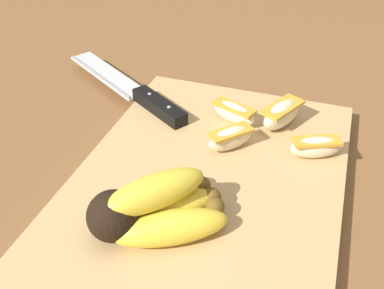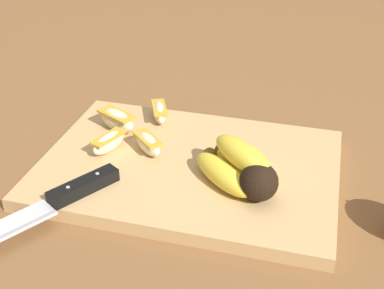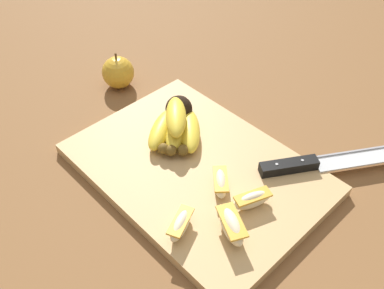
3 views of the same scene
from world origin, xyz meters
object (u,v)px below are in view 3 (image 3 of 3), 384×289
apple_wedge_near (220,182)px  apple_wedge_far (252,200)px  chefs_knife (315,163)px  apple_wedge_middle (231,225)px  apple_wedge_extra (181,224)px  whole_apple (118,72)px  banana_bunch (176,124)px

apple_wedge_near → apple_wedge_far: (-0.06, -0.01, -0.00)m
chefs_knife → apple_wedge_far: apple_wedge_far is taller
apple_wedge_middle → apple_wedge_near: bearing=-36.0°
apple_wedge_extra → whole_apple: 0.42m
chefs_knife → apple_wedge_near: bearing=64.1°
banana_bunch → apple_wedge_middle: banana_bunch is taller
whole_apple → apple_wedge_extra: bearing=156.1°
apple_wedge_near → chefs_knife: bearing=-115.9°
chefs_knife → whole_apple: bearing=11.0°
apple_wedge_extra → chefs_knife: bearing=-103.2°
banana_bunch → chefs_knife: bearing=-152.6°
banana_bunch → apple_wedge_near: bearing=165.1°
apple_wedge_far → apple_wedge_middle: bearing=100.7°
apple_wedge_middle → whole_apple: size_ratio=0.91×
apple_wedge_far → whole_apple: bearing=-7.9°
apple_wedge_far → whole_apple: 0.43m
chefs_knife → apple_wedge_middle: bearing=88.3°
banana_bunch → whole_apple: 0.22m
chefs_knife → apple_wedge_far: size_ratio=3.82×
chefs_knife → apple_wedge_extra: size_ratio=3.93×
chefs_knife → banana_bunch: bearing=27.4°
banana_bunch → whole_apple: same height
apple_wedge_middle → apple_wedge_extra: (0.05, 0.05, -0.00)m
apple_wedge_far → whole_apple: (0.42, -0.06, -0.00)m
apple_wedge_near → whole_apple: 0.37m
apple_wedge_extra → whole_apple: (0.38, -0.17, -0.00)m
whole_apple → apple_wedge_near: bearing=169.3°
apple_wedge_middle → apple_wedge_extra: 0.07m
banana_bunch → whole_apple: (0.22, -0.03, -0.01)m
apple_wedge_near → whole_apple: size_ratio=0.73×
banana_bunch → apple_wedge_far: (-0.21, 0.03, -0.01)m
chefs_knife → apple_wedge_far: (0.02, 0.14, 0.01)m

